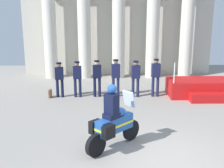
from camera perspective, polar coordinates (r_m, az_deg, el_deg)
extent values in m
plane|color=gray|center=(7.88, 9.69, -14.79)|extent=(28.00, 28.00, 0.00)
cube|color=beige|center=(17.75, 1.21, 13.43)|extent=(11.58, 0.30, 7.14)
cylinder|color=beige|center=(17.09, -12.47, 12.03)|extent=(0.75, 0.75, 6.51)
cylinder|color=beige|center=(16.82, -5.63, 12.26)|extent=(0.75, 0.75, 6.51)
cylinder|color=beige|center=(16.79, 1.34, 12.32)|extent=(0.75, 0.75, 6.51)
cylinder|color=beige|center=(16.99, 8.24, 12.20)|extent=(0.75, 0.75, 6.51)
cylinder|color=beige|center=(17.42, 14.88, 11.93)|extent=(0.75, 0.75, 6.51)
cube|color=#B71414|center=(13.94, 17.95, -0.68)|extent=(3.33, 1.49, 0.78)
cube|color=#B71414|center=(13.09, 19.27, -2.61)|extent=(1.83, 0.50, 0.39)
cylinder|color=silver|center=(12.68, 12.41, 2.15)|extent=(0.05, 0.05, 0.90)
cylinder|color=black|center=(13.25, -10.89, -0.85)|extent=(0.13, 0.13, 0.83)
cylinder|color=black|center=(13.22, -9.95, -0.85)|extent=(0.13, 0.13, 0.83)
cube|color=black|center=(13.07, -10.55, 2.11)|extent=(0.41, 0.27, 0.57)
sphere|color=#997056|center=(13.00, -10.63, 3.78)|extent=(0.21, 0.21, 0.21)
cylinder|color=black|center=(12.99, -10.65, 4.13)|extent=(0.24, 0.24, 0.06)
cylinder|color=#141938|center=(13.15, -7.38, -0.78)|extent=(0.13, 0.13, 0.86)
cylinder|color=#141938|center=(13.13, -6.43, -0.77)|extent=(0.13, 0.13, 0.86)
cube|color=#141938|center=(12.98, -7.00, 2.30)|extent=(0.41, 0.27, 0.58)
sphere|color=#997056|center=(12.90, -7.05, 4.03)|extent=(0.21, 0.21, 0.21)
cylinder|color=black|center=(12.89, -7.06, 4.38)|extent=(0.24, 0.24, 0.06)
cylinder|color=black|center=(13.11, -3.48, -0.67)|extent=(0.13, 0.13, 0.88)
cylinder|color=black|center=(13.10, -2.52, -0.67)|extent=(0.13, 0.13, 0.88)
cube|color=black|center=(12.94, -3.04, 2.51)|extent=(0.41, 0.27, 0.60)
sphere|color=beige|center=(12.86, -3.07, 4.27)|extent=(0.21, 0.21, 0.21)
cylinder|color=black|center=(12.85, -3.07, 4.62)|extent=(0.24, 0.24, 0.06)
cylinder|color=#191E42|center=(13.13, 0.26, -0.62)|extent=(0.13, 0.13, 0.89)
cylinder|color=#191E42|center=(13.13, 1.22, -0.61)|extent=(0.13, 0.13, 0.89)
cube|color=#191E42|center=(12.96, 0.76, 2.64)|extent=(0.41, 0.27, 0.63)
sphere|color=#997056|center=(12.88, 0.76, 4.48)|extent=(0.21, 0.21, 0.21)
cylinder|color=black|center=(12.87, 0.76, 4.83)|extent=(0.24, 0.24, 0.06)
cylinder|color=#191E42|center=(13.09, 4.24, -0.71)|extent=(0.13, 0.13, 0.88)
cylinder|color=#191E42|center=(13.11, 5.20, -0.71)|extent=(0.13, 0.13, 0.88)
cube|color=#191E42|center=(12.93, 4.79, 2.43)|extent=(0.41, 0.27, 0.58)
sphere|color=#997056|center=(12.86, 4.82, 4.17)|extent=(0.21, 0.21, 0.21)
cylinder|color=black|center=(12.85, 4.83, 4.51)|extent=(0.24, 0.24, 0.06)
cylinder|color=#191E42|center=(13.24, 8.21, -0.56)|extent=(0.13, 0.13, 0.92)
cylinder|color=#191E42|center=(13.28, 9.14, -0.55)|extent=(0.13, 0.13, 0.92)
cube|color=#191E42|center=(13.09, 8.80, 2.72)|extent=(0.41, 0.27, 0.63)
sphere|color=#997056|center=(13.01, 8.87, 4.53)|extent=(0.21, 0.21, 0.21)
cylinder|color=black|center=(13.00, 8.88, 4.87)|extent=(0.24, 0.24, 0.06)
cylinder|color=black|center=(8.76, 3.85, -9.20)|extent=(0.53, 0.52, 0.64)
cylinder|color=black|center=(7.81, -3.28, -12.20)|extent=(0.56, 0.55, 0.64)
cube|color=#1E4C99|center=(8.11, 0.51, -8.07)|extent=(1.11, 1.09, 0.44)
ellipsoid|color=#1E4C99|center=(8.09, 1.26, -5.68)|extent=(0.60, 0.59, 0.26)
cube|color=yellow|center=(8.12, 0.51, -8.20)|extent=(1.13, 1.12, 0.06)
cube|color=silver|center=(8.32, 3.41, -2.98)|extent=(0.39, 0.40, 0.47)
cube|color=black|center=(7.96, -3.38, -8.52)|extent=(0.38, 0.38, 0.36)
cube|color=black|center=(7.61, -0.72, -9.60)|extent=(0.38, 0.38, 0.36)
cube|color=black|center=(7.92, -0.09, -6.36)|extent=(0.52, 0.52, 0.14)
cube|color=black|center=(7.81, -0.09, -3.95)|extent=(0.44, 0.44, 0.56)
sphere|color=#1E4C99|center=(7.70, 0.01, -1.02)|extent=(0.26, 0.26, 0.26)
cube|color=brown|center=(13.33, -12.30, -1.90)|extent=(0.10, 0.32, 0.36)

